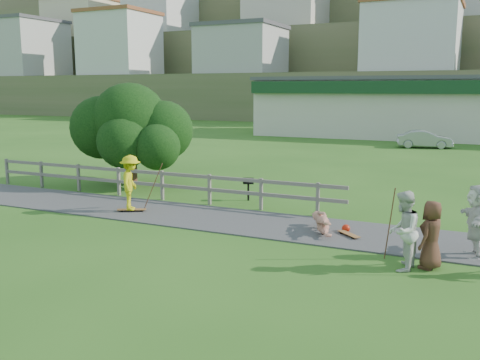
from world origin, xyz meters
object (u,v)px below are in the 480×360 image
(spectator_d, at_px, (476,221))
(bbq, at_px, (248,189))
(tree, at_px, (130,138))
(car_silver, at_px, (424,139))
(skater_rider, at_px, (131,186))
(skater_fallen, at_px, (322,222))
(spectator_a, at_px, (403,231))
(spectator_c, at_px, (431,235))

(spectator_d, distance_m, bbq, 8.71)
(tree, bearing_deg, car_silver, 64.26)
(skater_rider, height_order, tree, tree)
(skater_fallen, relative_size, bbq, 2.09)
(spectator_d, relative_size, tree, 0.35)
(skater_fallen, relative_size, spectator_a, 0.95)
(skater_rider, relative_size, tree, 0.35)
(skater_rider, xyz_separation_m, spectator_c, (9.66, -1.70, -0.12))
(skater_fallen, distance_m, spectator_d, 4.11)
(car_silver, bearing_deg, spectator_c, 174.84)
(skater_rider, bearing_deg, spectator_d, -118.98)
(spectator_a, height_order, tree, tree)
(spectator_c, distance_m, bbq, 8.63)
(skater_rider, height_order, bbq, skater_rider)
(skater_fallen, height_order, bbq, bbq)
(spectator_a, distance_m, bbq, 8.42)
(tree, relative_size, bbq, 6.18)
(skater_rider, distance_m, spectator_d, 10.58)
(skater_rider, bearing_deg, spectator_c, -126.98)
(skater_fallen, xyz_separation_m, tree, (-9.79, 4.23, 1.69))
(bbq, bearing_deg, car_silver, 56.15)
(spectator_d, xyz_separation_m, bbq, (-7.82, 3.81, -0.50))
(skater_rider, bearing_deg, spectator_a, -129.84)
(skater_rider, xyz_separation_m, spectator_d, (10.57, -0.37, -0.00))
(spectator_d, relative_size, bbq, 2.18)
(skater_rider, height_order, spectator_d, skater_rider)
(spectator_c, bearing_deg, spectator_d, 164.57)
(car_silver, bearing_deg, bbq, 158.06)
(spectator_a, distance_m, spectator_d, 2.26)
(skater_rider, relative_size, spectator_a, 1.00)
(skater_rider, bearing_deg, car_silver, -41.84)
(spectator_c, height_order, bbq, spectator_c)
(skater_fallen, height_order, tree, tree)
(spectator_a, xyz_separation_m, spectator_d, (1.48, 1.70, -0.00))
(skater_rider, relative_size, spectator_c, 1.15)
(car_silver, relative_size, bbq, 4.40)
(car_silver, bearing_deg, skater_fallen, 168.12)
(skater_fallen, bearing_deg, skater_rider, 156.51)
(spectator_d, height_order, car_silver, spectator_d)
(spectator_a, relative_size, spectator_c, 1.15)
(skater_fallen, xyz_separation_m, spectator_a, (2.55, -2.28, 0.60))
(spectator_d, height_order, bbq, spectator_d)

